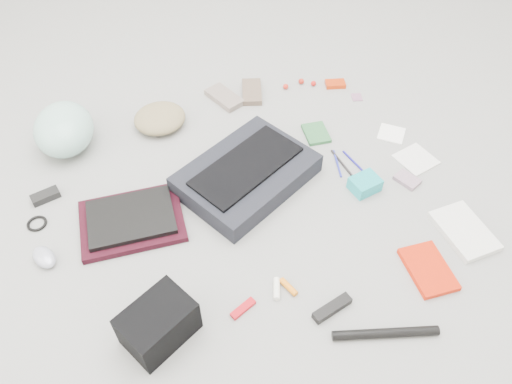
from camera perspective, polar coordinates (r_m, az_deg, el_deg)
name	(u,v)px	position (r m, az deg, el deg)	size (l,w,h in m)	color
ground_plane	(256,201)	(1.86, 0.00, -1.02)	(4.00, 4.00, 0.00)	gray
messenger_bag	(247,174)	(1.89, -1.08, 2.02)	(0.49, 0.35, 0.08)	black
bag_flap	(246,166)	(1.86, -1.10, 3.00)	(0.43, 0.20, 0.01)	black
laptop_sleeve	(132,221)	(1.84, -13.98, -3.25)	(0.36, 0.27, 0.02)	black
laptop	(131,217)	(1.82, -14.11, -2.81)	(0.30, 0.22, 0.02)	black
bike_helmet	(64,129)	(2.15, -21.10, 6.73)	(0.23, 0.29, 0.17)	#9FD4C5
beanie	(160,118)	(2.17, -10.94, 8.28)	(0.22, 0.21, 0.08)	#887852
mitten_left	(224,97)	(2.29, -3.64, 10.74)	(0.09, 0.18, 0.03)	gray
mitten_right	(252,92)	(2.32, -0.48, 11.38)	(0.09, 0.17, 0.03)	brown
power_brick	(45,196)	(2.01, -22.92, -0.43)	(0.10, 0.05, 0.03)	black
cable_coil	(37,223)	(1.95, -23.76, -3.31)	(0.07, 0.07, 0.01)	black
mouse	(44,257)	(1.83, -23.05, -6.87)	(0.06, 0.10, 0.04)	#9FA1B5
camera_bag	(158,324)	(1.53, -11.09, -14.55)	(0.21, 0.15, 0.14)	black
multitool	(243,308)	(1.60, -1.50, -13.16)	(0.09, 0.02, 0.01)	#A90710
toiletry_tube_white	(277,289)	(1.63, 2.38, -10.99)	(0.02, 0.02, 0.07)	white
toiletry_tube_orange	(289,287)	(1.64, 3.74, -10.77)	(0.02, 0.02, 0.07)	orange
u_lock	(332,308)	(1.61, 8.69, -12.98)	(0.14, 0.03, 0.03)	black
bike_pump	(385,333)	(1.60, 14.58, -15.35)	(0.03, 0.03, 0.32)	black
book_red	(428,269)	(1.76, 19.09, -8.34)	(0.13, 0.19, 0.02)	red
book_white	(464,231)	(1.90, 22.69, -4.13)	(0.15, 0.23, 0.02)	silver
notepad	(316,133)	(2.12, 6.88, 6.67)	(0.10, 0.13, 0.01)	#2B6134
pen_blue	(337,163)	(2.01, 9.28, 3.24)	(0.01, 0.01, 0.15)	#242AA2
pen_black	(342,163)	(2.02, 9.75, 3.31)	(0.01, 0.01, 0.16)	black
pen_navy	(354,162)	(2.03, 11.15, 3.37)	(0.01, 0.01, 0.14)	navy
accordion_wallet	(365,184)	(1.92, 12.33, 0.88)	(0.11, 0.08, 0.05)	#1BA7AD
card_deck	(407,180)	(2.00, 16.89, 1.35)	(0.06, 0.09, 0.02)	gray
napkin_top	(391,134)	(2.19, 15.21, 6.45)	(0.10, 0.10, 0.01)	white
napkin_bottom	(416,159)	(2.10, 17.80, 3.56)	(0.14, 0.14, 0.01)	silver
lollipop_a	(286,86)	(2.35, 3.42, 11.95)	(0.03, 0.03, 0.03)	red
lollipop_b	(301,81)	(2.39, 5.20, 12.49)	(0.03, 0.03, 0.03)	#A92114
lollipop_c	(313,83)	(2.39, 6.58, 12.23)	(0.02, 0.02, 0.02)	red
altoids_tin	(335,84)	(2.40, 9.05, 12.11)	(0.09, 0.06, 0.02)	red
stamp_sheet	(357,97)	(2.35, 11.45, 10.58)	(0.05, 0.05, 0.00)	#996484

